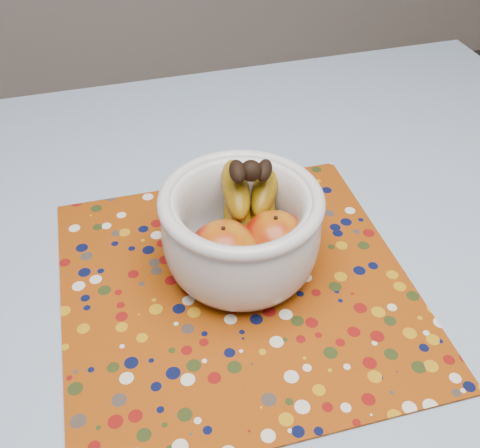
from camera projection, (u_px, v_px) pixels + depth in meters
The scene contains 4 objects.
table at pixel (270, 373), 0.72m from camera, with size 1.20×1.20×0.75m.
tablecloth at pixel (272, 333), 0.66m from camera, with size 1.32×1.32×0.01m, color #6586A8.
placemat at pixel (237, 286), 0.71m from camera, with size 0.43×0.43×0.00m, color #813407.
fruit_bowl at pixel (245, 225), 0.69m from camera, with size 0.20×0.20×0.15m.
Camera 1 is at (-0.15, -0.38, 1.29)m, focal length 42.00 mm.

